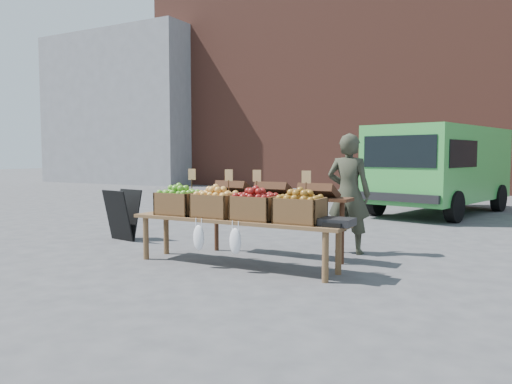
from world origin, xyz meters
The scene contains 13 objects.
ground centered at (0.00, 0.00, 0.00)m, with size 80.00×80.00×0.00m, color #4A494C.
brick_building centered at (0.00, 15.00, 5.00)m, with size 24.00×4.00×10.00m, color brown.
grey_building centered at (-14.00, 13.00, 3.50)m, with size 8.00×3.00×7.00m, color gray.
delivery_van centered at (1.40, 6.79, 0.96)m, with size 1.96×4.29×1.92m, color green, non-canonical shape.
vendor centered at (1.05, 1.38, 0.80)m, with size 0.58×0.38×1.60m, color #343628.
chalkboard_sign centered at (-2.34, 0.69, 0.40)m, with size 0.52×0.29×0.79m, color black, non-canonical shape.
back_table centered at (0.30, 0.69, 0.52)m, with size 2.10×0.44×1.04m, color #3E2214, non-canonical shape.
display_bench centered at (0.14, -0.03, 0.28)m, with size 2.70×0.56×0.57m, color brown, non-canonical shape.
crate_golden_apples centered at (-0.68, -0.03, 0.71)m, with size 0.50×0.40×0.28m, color #3D7C12, non-canonical shape.
crate_russet_pears centered at (-0.13, -0.03, 0.71)m, with size 0.50×0.40×0.28m, color gold, non-canonical shape.
crate_red_apples centered at (0.42, -0.03, 0.71)m, with size 0.50×0.40×0.28m, color #69010F, non-canonical shape.
crate_green_apples centered at (0.97, -0.03, 0.71)m, with size 0.50×0.40×0.28m, color #8F5C16, non-canonical shape.
weighing_scale centered at (1.39, -0.03, 0.61)m, with size 0.34×0.30×0.08m, color black.
Camera 1 is at (3.15, -5.02, 1.31)m, focal length 35.00 mm.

